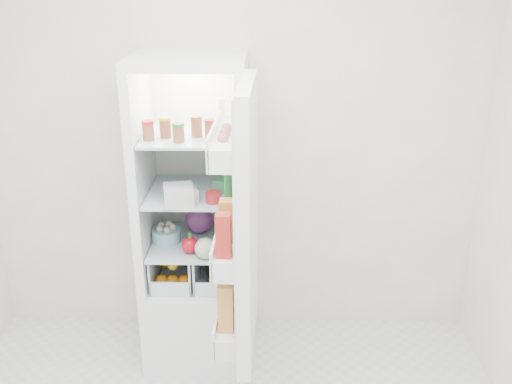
{
  "coord_description": "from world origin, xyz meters",
  "views": [
    {
      "loc": [
        0.2,
        -1.76,
        2.22
      ],
      "look_at": [
        0.15,
        0.95,
        1.14
      ],
      "focal_mm": 40.0,
      "sensor_mm": 36.0,
      "label": 1
    }
  ],
  "objects_px": {
    "fridge_door": "(241,230)",
    "mushroom_bowl": "(166,235)",
    "refrigerator": "(197,248)",
    "red_cabbage": "(199,220)"
  },
  "relations": [
    {
      "from": "refrigerator",
      "to": "red_cabbage",
      "type": "bearing_deg",
      "value": 74.42
    },
    {
      "from": "mushroom_bowl",
      "to": "fridge_door",
      "type": "distance_m",
      "value": 0.79
    },
    {
      "from": "refrigerator",
      "to": "mushroom_bowl",
      "type": "xyz_separation_m",
      "value": [
        -0.17,
        -0.07,
        0.12
      ]
    },
    {
      "from": "red_cabbage",
      "to": "refrigerator",
      "type": "bearing_deg",
      "value": -105.58
    },
    {
      "from": "fridge_door",
      "to": "mushroom_bowl",
      "type": "bearing_deg",
      "value": 40.82
    },
    {
      "from": "mushroom_bowl",
      "to": "fridge_door",
      "type": "relative_size",
      "value": 0.13
    },
    {
      "from": "mushroom_bowl",
      "to": "fridge_door",
      "type": "xyz_separation_m",
      "value": [
        0.46,
        -0.56,
        0.31
      ]
    },
    {
      "from": "red_cabbage",
      "to": "mushroom_bowl",
      "type": "height_order",
      "value": "red_cabbage"
    },
    {
      "from": "refrigerator",
      "to": "mushroom_bowl",
      "type": "relative_size",
      "value": 11.02
    },
    {
      "from": "red_cabbage",
      "to": "fridge_door",
      "type": "bearing_deg",
      "value": -67.79
    }
  ]
}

